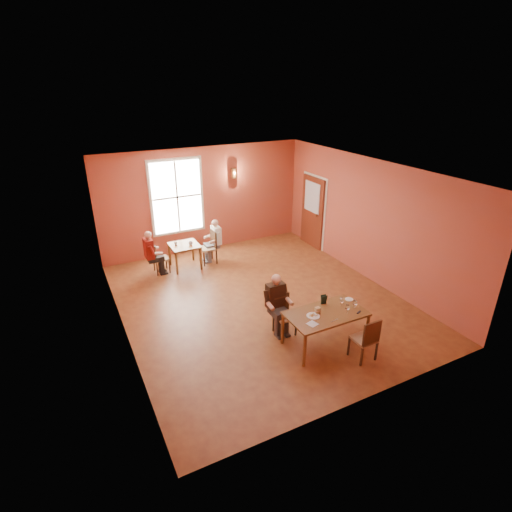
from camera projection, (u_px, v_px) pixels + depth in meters
name	position (u px, v px, depth m)	size (l,w,h in m)	color
ground	(260.00, 301.00, 9.22)	(6.00, 7.00, 0.01)	brown
wall_back	(204.00, 200.00, 11.46)	(6.00, 0.04, 3.00)	brown
wall_front	(372.00, 321.00, 5.76)	(6.00, 0.04, 3.00)	brown
wall_left	(116.00, 268.00, 7.37)	(0.04, 7.00, 3.00)	brown
wall_right	(368.00, 220.00, 9.85)	(0.04, 7.00, 3.00)	brown
ceiling	(261.00, 171.00, 7.99)	(6.00, 7.00, 0.04)	white
window	(177.00, 197.00, 11.00)	(1.36, 0.10, 1.96)	white
door	(312.00, 212.00, 11.88)	(0.12, 1.04, 2.10)	maroon
wall_sconce	(234.00, 173.00, 11.46)	(0.16, 0.16, 0.28)	brown
main_table	(325.00, 329.00, 7.59)	(1.49, 0.84, 0.70)	brown
chair_diner_main	(285.00, 316.00, 7.88)	(0.36, 0.36, 0.82)	brown
diner_main	(286.00, 308.00, 7.78)	(0.48, 0.48, 1.19)	#342016
chair_empty	(364.00, 338.00, 7.17)	(0.38, 0.38, 0.86)	#4A2213
plate_food	(313.00, 316.00, 7.33)	(0.25, 0.25, 0.03)	silver
sandwich	(317.00, 311.00, 7.41)	(0.09, 0.08, 0.11)	tan
goblet_a	(342.00, 301.00, 7.66)	(0.07, 0.07, 0.17)	white
goblet_b	(355.00, 304.00, 7.57)	(0.07, 0.07, 0.18)	white
goblet_c	(347.00, 308.00, 7.43)	(0.07, 0.07, 0.17)	white
menu_stand	(324.00, 299.00, 7.71)	(0.11, 0.06, 0.19)	black
knife	(334.00, 321.00, 7.20)	(0.18, 0.01, 0.00)	silver
napkin	(312.00, 324.00, 7.10)	(0.17, 0.17, 0.01)	silver
side_plate	(349.00, 299.00, 7.89)	(0.16, 0.16, 0.01)	white
sunglasses	(359.00, 312.00, 7.45)	(0.12, 0.04, 0.01)	black
second_table	(185.00, 256.00, 10.72)	(0.74, 0.74, 0.65)	brown
chair_diner_white	(208.00, 247.00, 10.94)	(0.40, 0.40, 0.91)	#472E18
diner_white	(208.00, 243.00, 10.90)	(0.46, 0.46, 1.15)	white
chair_diner_maroon	(161.00, 258.00, 10.42)	(0.36, 0.36, 0.82)	#573117
diner_maroon	(159.00, 252.00, 10.34)	(0.47, 0.47, 1.18)	maroon
cup_a	(191.00, 243.00, 10.57)	(0.11, 0.11, 0.09)	white
cup_b	(176.00, 243.00, 10.56)	(0.09, 0.09, 0.08)	white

